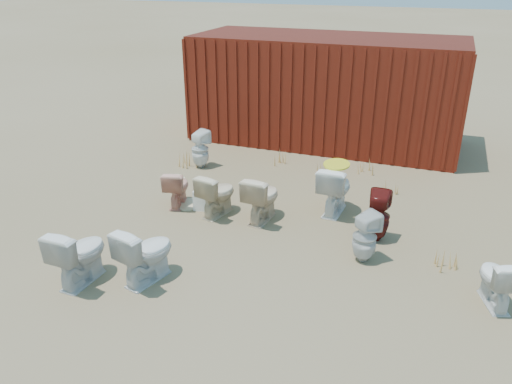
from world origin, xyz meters
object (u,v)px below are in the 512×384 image
(shipping_container, at_px, (326,90))
(toilet_front_e, at_px, (497,280))
(toilet_front_maroon, at_px, (378,216))
(toilet_back_a, at_px, (200,149))
(loose_tank, at_px, (209,200))
(toilet_front_pink, at_px, (177,187))
(toilet_back_beige_right, at_px, (262,198))
(toilet_back_beige_left, at_px, (217,194))
(toilet_back_yellowlid, at_px, (335,189))
(toilet_front_c, at_px, (146,253))
(toilet_back_e, at_px, (365,237))
(toilet_front_a, at_px, (79,254))

(shipping_container, relative_size, toilet_front_e, 8.79)
(toilet_front_maroon, relative_size, toilet_back_a, 1.01)
(toilet_front_e, xyz_separation_m, loose_tank, (-4.42, 1.12, -0.17))
(toilet_front_pink, relative_size, toilet_front_e, 0.97)
(toilet_front_e, bearing_deg, loose_tank, -32.93)
(toilet_front_pink, relative_size, toilet_back_beige_right, 0.83)
(toilet_front_e, xyz_separation_m, toilet_back_beige_left, (-4.21, 1.02, 0.03))
(toilet_front_e, bearing_deg, toilet_back_beige_left, -32.36)
(toilet_back_a, relative_size, toilet_back_yellowlid, 0.92)
(toilet_front_pink, bearing_deg, toilet_back_yellowlid, -178.27)
(shipping_container, xyz_separation_m, toilet_back_yellowlid, (1.09, -3.75, -0.78))
(shipping_container, bearing_deg, toilet_front_e, -57.84)
(toilet_back_yellowlid, bearing_deg, toilet_front_maroon, 141.86)
(toilet_back_a, bearing_deg, toilet_front_c, 124.29)
(toilet_front_c, distance_m, toilet_back_e, 2.99)
(toilet_back_a, xyz_separation_m, toilet_back_e, (3.77, -2.45, -0.02))
(toilet_front_maroon, xyz_separation_m, loose_tank, (-2.83, 0.03, -0.22))
(toilet_front_maroon, relative_size, toilet_back_beige_left, 1.06)
(shipping_container, distance_m, toilet_back_beige_right, 4.53)
(toilet_front_a, xyz_separation_m, toilet_front_e, (5.06, 1.39, -0.07))
(toilet_front_e, xyz_separation_m, toilet_back_e, (-1.67, 0.43, 0.03))
(toilet_back_yellowlid, bearing_deg, loose_tank, 22.18)
(toilet_back_beige_left, distance_m, toilet_back_beige_right, 0.77)
(toilet_front_maroon, distance_m, toilet_front_e, 1.93)
(toilet_front_pink, xyz_separation_m, toilet_back_yellowlid, (2.61, 0.70, 0.09))
(shipping_container, height_order, loose_tank, shipping_container)
(shipping_container, distance_m, toilet_back_beige_left, 4.66)
(toilet_front_maroon, xyz_separation_m, toilet_back_beige_right, (-1.85, 0.01, 0.00))
(toilet_back_a, height_order, toilet_back_beige_right, toilet_back_beige_right)
(toilet_front_maroon, height_order, toilet_back_yellowlid, toilet_back_yellowlid)
(toilet_back_a, height_order, toilet_back_e, toilet_back_a)
(toilet_back_a, xyz_separation_m, toilet_back_beige_right, (2.00, -1.77, 0.01))
(toilet_front_maroon, height_order, loose_tank, toilet_front_maroon)
(toilet_back_e, relative_size, loose_tank, 1.49)
(toilet_back_beige_right, relative_size, loose_tank, 1.59)
(toilet_front_e, height_order, toilet_back_a, toilet_back_a)
(toilet_front_pink, bearing_deg, shipping_container, -122.14)
(toilet_front_pink, bearing_deg, toilet_back_a, -89.50)
(toilet_front_pink, bearing_deg, toilet_back_beige_right, 166.49)
(toilet_front_a, relative_size, loose_tank, 1.64)
(toilet_back_a, distance_m, loose_tank, 2.04)
(loose_tank, bearing_deg, toilet_back_beige_right, -11.67)
(toilet_front_a, xyz_separation_m, toilet_front_pink, (0.05, 2.50, -0.08))
(toilet_front_a, distance_m, toilet_front_maroon, 4.26)
(toilet_front_pink, height_order, loose_tank, toilet_front_pink)
(toilet_back_a, distance_m, toilet_back_beige_left, 2.22)
(toilet_front_c, xyz_separation_m, toilet_back_beige_right, (0.82, 2.16, -0.01))
(loose_tank, bearing_deg, shipping_container, 67.73)
(toilet_front_c, xyz_separation_m, toilet_back_beige_left, (0.06, 2.08, -0.03))
(toilet_front_maroon, height_order, toilet_back_e, toilet_front_maroon)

